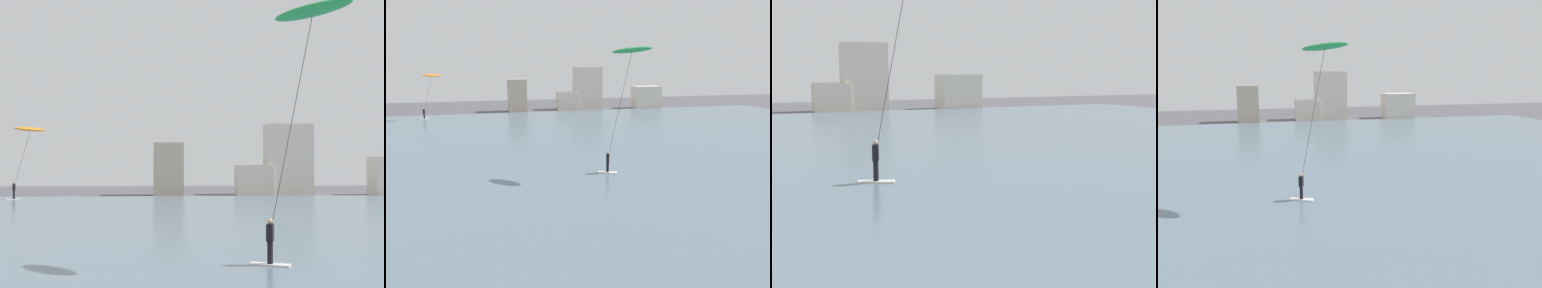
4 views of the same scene
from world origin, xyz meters
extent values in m
cube|color=slate|center=(0.00, 30.99, 0.05)|extent=(84.00, 52.00, 0.10)
cube|color=#B7A893|center=(-2.52, 59.52, 2.78)|extent=(3.13, 2.89, 5.56)
cube|color=beige|center=(6.62, 59.78, 1.59)|extent=(3.94, 2.30, 3.19)
cube|color=beige|center=(10.41, 60.16, 3.80)|extent=(4.97, 2.71, 7.59)
cube|color=beige|center=(21.55, 58.78, 2.03)|extent=(4.96, 3.04, 4.06)
cube|color=silver|center=(-16.82, 52.86, 0.13)|extent=(1.45, 0.99, 0.06)
cylinder|color=black|center=(-16.82, 52.86, 0.55)|extent=(0.20, 0.20, 0.78)
cube|color=black|center=(-16.82, 52.86, 1.24)|extent=(0.34, 0.40, 0.60)
sphere|color=tan|center=(-16.82, 52.86, 1.65)|extent=(0.20, 0.20, 0.20)
cylinder|color=#333333|center=(-15.96, 52.25, 3.79)|extent=(1.75, 1.25, 5.20)
ellipsoid|color=orange|center=(-15.10, 51.64, 6.53)|extent=(2.98, 2.84, 0.55)
cube|color=silver|center=(0.64, 20.53, 0.13)|extent=(1.46, 0.93, 0.06)
cylinder|color=black|center=(0.64, 20.53, 0.55)|extent=(0.20, 0.20, 0.78)
cube|color=black|center=(0.64, 20.53, 1.24)|extent=(0.33, 0.40, 0.60)
sphere|color=beige|center=(0.64, 20.53, 1.65)|extent=(0.20, 0.20, 0.20)
cylinder|color=#333333|center=(1.34, 20.23, 4.99)|extent=(1.42, 0.62, 7.60)
ellipsoid|color=green|center=(2.03, 19.94, 8.94)|extent=(2.81, 2.50, 0.65)
camera|label=1|loc=(-3.10, 1.41, 3.81)|focal=51.45mm
camera|label=2|loc=(-7.83, -3.49, 7.93)|focal=33.30mm
camera|label=3|loc=(-4.56, 1.59, 4.22)|focal=48.63mm
camera|label=4|loc=(-1.96, -1.38, 7.60)|focal=36.09mm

